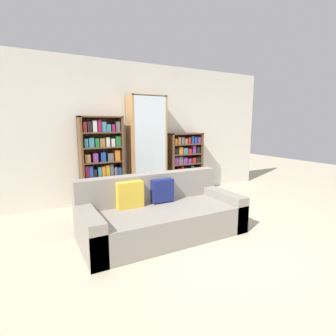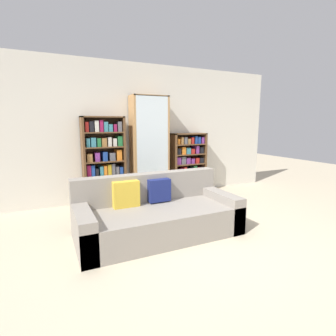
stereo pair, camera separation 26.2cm
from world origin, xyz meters
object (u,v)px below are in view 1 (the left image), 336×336
(bookshelf_left, at_px, (102,163))
(wine_bottle, at_px, (189,197))
(bookshelf_right, at_px, (185,164))
(couch, at_px, (161,215))
(display_cabinet, at_px, (147,149))

(bookshelf_left, xyz_separation_m, wine_bottle, (1.40, -0.81, -0.65))
(bookshelf_left, distance_m, bookshelf_right, 1.82)
(couch, relative_size, bookshelf_right, 1.66)
(bookshelf_left, height_order, display_cabinet, display_cabinet)
(bookshelf_left, distance_m, display_cabinet, 0.93)
(bookshelf_left, height_order, wine_bottle, bookshelf_left)
(wine_bottle, bearing_deg, display_cabinet, 121.88)
(display_cabinet, bearing_deg, couch, -108.19)
(bookshelf_right, bearing_deg, couch, -130.53)
(bookshelf_right, bearing_deg, display_cabinet, -178.95)
(couch, bearing_deg, bookshelf_left, 101.65)
(couch, xyz_separation_m, display_cabinet, (0.56, 1.69, 0.75))
(bookshelf_left, xyz_separation_m, bookshelf_right, (1.81, 0.00, -0.16))
(bookshelf_right, xyz_separation_m, wine_bottle, (-0.41, -0.81, -0.49))
(couch, bearing_deg, display_cabinet, 71.81)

